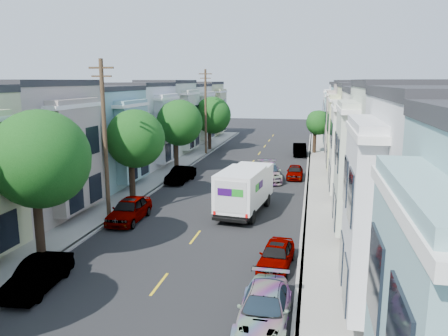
# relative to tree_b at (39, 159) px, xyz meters

# --- Properties ---
(ground) EXTENTS (160.00, 160.00, 0.00)m
(ground) POSITION_rel_tree_b_xyz_m (6.30, 4.77, -5.17)
(ground) COLOR black
(ground) RESTS_ON ground
(road_slab) EXTENTS (12.00, 70.00, 0.02)m
(road_slab) POSITION_rel_tree_b_xyz_m (6.30, 19.77, -5.16)
(road_slab) COLOR black
(road_slab) RESTS_ON ground
(curb_left) EXTENTS (0.30, 70.00, 0.15)m
(curb_left) POSITION_rel_tree_b_xyz_m (0.25, 19.77, -5.10)
(curb_left) COLOR gray
(curb_left) RESTS_ON ground
(curb_right) EXTENTS (0.30, 70.00, 0.15)m
(curb_right) POSITION_rel_tree_b_xyz_m (12.35, 19.77, -5.10)
(curb_right) COLOR gray
(curb_right) RESTS_ON ground
(sidewalk_left) EXTENTS (2.60, 70.00, 0.15)m
(sidewalk_left) POSITION_rel_tree_b_xyz_m (-1.05, 19.77, -5.10)
(sidewalk_left) COLOR gray
(sidewalk_left) RESTS_ON ground
(sidewalk_right) EXTENTS (2.60, 70.00, 0.15)m
(sidewalk_right) POSITION_rel_tree_b_xyz_m (13.65, 19.77, -5.10)
(sidewalk_right) COLOR gray
(sidewalk_right) RESTS_ON ground
(centerline) EXTENTS (0.12, 70.00, 0.01)m
(centerline) POSITION_rel_tree_b_xyz_m (6.30, 19.77, -5.17)
(centerline) COLOR gold
(centerline) RESTS_ON ground
(townhouse_row_left) EXTENTS (5.00, 70.00, 8.50)m
(townhouse_row_left) POSITION_rel_tree_b_xyz_m (-4.85, 19.77, -5.17)
(townhouse_row_left) COLOR beige
(townhouse_row_left) RESTS_ON ground
(townhouse_row_right) EXTENTS (5.00, 70.00, 8.50)m
(townhouse_row_right) POSITION_rel_tree_b_xyz_m (17.45, 19.77, -5.17)
(townhouse_row_right) COLOR beige
(townhouse_row_right) RESTS_ON ground
(tree_b) EXTENTS (4.70, 4.70, 7.55)m
(tree_b) POSITION_rel_tree_b_xyz_m (0.00, 0.00, 0.00)
(tree_b) COLOR black
(tree_b) RESTS_ON ground
(tree_c) EXTENTS (4.25, 4.25, 6.83)m
(tree_c) POSITION_rel_tree_b_xyz_m (-0.00, 11.28, -0.49)
(tree_c) COLOR black
(tree_c) RESTS_ON ground
(tree_d) EXTENTS (4.42, 4.42, 7.07)m
(tree_d) POSITION_rel_tree_b_xyz_m (-0.00, 21.98, -0.34)
(tree_d) COLOR black
(tree_d) RESTS_ON ground
(tree_e) EXTENTS (4.70, 4.70, 6.85)m
(tree_e) POSITION_rel_tree_b_xyz_m (0.00, 36.00, -0.69)
(tree_e) COLOR black
(tree_e) RESTS_ON ground
(tree_far_r) EXTENTS (2.98, 2.98, 5.31)m
(tree_far_r) POSITION_rel_tree_b_xyz_m (13.20, 35.89, -1.40)
(tree_far_r) COLOR black
(tree_far_r) RESTS_ON ground
(utility_pole_near) EXTENTS (1.60, 0.26, 10.00)m
(utility_pole_near) POSITION_rel_tree_b_xyz_m (0.00, 6.77, -0.02)
(utility_pole_near) COLOR #42301E
(utility_pole_near) RESTS_ON ground
(utility_pole_far) EXTENTS (1.60, 0.26, 10.00)m
(utility_pole_far) POSITION_rel_tree_b_xyz_m (0.00, 32.77, -0.02)
(utility_pole_far) COLOR #42301E
(utility_pole_far) RESTS_ON ground
(fedex_truck) EXTENTS (2.50, 6.48, 3.11)m
(fedex_truck) POSITION_rel_tree_b_xyz_m (8.32, 10.09, -3.44)
(fedex_truck) COLOR white
(fedex_truck) RESTS_ON ground
(lead_sedan) EXTENTS (2.99, 5.39, 1.53)m
(lead_sedan) POSITION_rel_tree_b_xyz_m (8.90, 20.14, -4.41)
(lead_sedan) COLOR black
(lead_sedan) RESTS_ON ground
(parked_left_b) EXTENTS (1.71, 4.02, 1.30)m
(parked_left_b) POSITION_rel_tree_b_xyz_m (1.40, -2.72, -4.52)
(parked_left_b) COLOR #091840
(parked_left_b) RESTS_ON ground
(parked_left_c) EXTENTS (1.85, 4.69, 1.51)m
(parked_left_c) POSITION_rel_tree_b_xyz_m (1.40, 6.79, -4.42)
(parked_left_c) COLOR gray
(parked_left_c) RESTS_ON ground
(parked_left_d) EXTENTS (1.82, 4.17, 1.35)m
(parked_left_d) POSITION_rel_tree_b_xyz_m (1.40, 17.87, -4.50)
(parked_left_d) COLOR #5B2312
(parked_left_d) RESTS_ON ground
(parked_right_a) EXTENTS (1.89, 4.42, 1.32)m
(parked_right_a) POSITION_rel_tree_b_xyz_m (11.20, -3.57, -4.51)
(parked_right_a) COLOR #434445
(parked_right_a) RESTS_ON ground
(parked_right_b) EXTENTS (1.79, 3.97, 1.25)m
(parked_right_b) POSITION_rel_tree_b_xyz_m (11.20, 1.59, -4.55)
(parked_right_b) COLOR white
(parked_right_b) RESTS_ON ground
(parked_right_c) EXTENTS (1.46, 3.80, 1.23)m
(parked_right_c) POSITION_rel_tree_b_xyz_m (11.20, 21.40, -4.56)
(parked_right_c) COLOR black
(parked_right_c) RESTS_ON ground
(parked_right_d) EXTENTS (1.80, 4.38, 1.43)m
(parked_right_d) POSITION_rel_tree_b_xyz_m (11.20, 34.03, -4.46)
(parked_right_d) COLOR black
(parked_right_d) RESTS_ON ground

